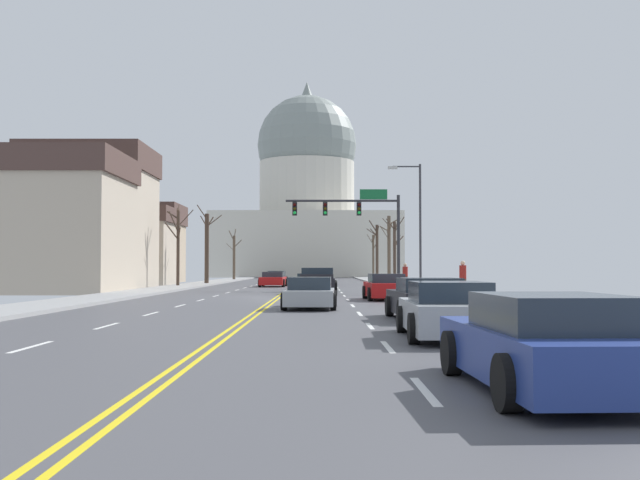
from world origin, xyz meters
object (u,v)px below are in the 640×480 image
object	(u,v)px
sedan_near_03	(311,294)
sedan_oncoming_01	(277,278)
sedan_near_00	(311,283)
sedan_near_02	(387,287)
street_lamp_right	(417,216)
pickup_truck_near_01	(318,282)
signal_gantry	(359,217)
bicycle_parked	(433,288)
sedan_near_05	(449,311)
pedestrian_01	(464,276)
sedan_oncoming_00	(274,280)
pedestrian_00	(406,275)
sedan_near_06	(547,345)
sedan_near_04	(428,299)

from	to	relation	value
sedan_near_03	sedan_oncoming_01	bearing A→B (deg)	95.10
sedan_near_00	sedan_near_02	size ratio (longest dim) A/B	1.08
street_lamp_right	sedan_near_02	xyz separation A→B (m)	(-2.62, -8.93, -4.04)
pickup_truck_near_01	sedan_near_03	bearing A→B (deg)	-90.85
signal_gantry	bicycle_parked	bearing A→B (deg)	-75.09
sedan_near_05	bicycle_parked	xyz separation A→B (m)	(3.07, 22.64, -0.11)
street_lamp_right	sedan_near_02	size ratio (longest dim) A/B	1.75
pickup_truck_near_01	pedestrian_01	distance (m)	9.59
sedan_near_05	sedan_oncoming_00	xyz separation A→B (m)	(-6.59, 43.54, -0.03)
sedan_near_05	sedan_oncoming_01	size ratio (longest dim) A/B	1.00
street_lamp_right	sedan_near_05	xyz separation A→B (m)	(-2.95, -28.21, -4.05)
street_lamp_right	bicycle_parked	world-z (taller)	street_lamp_right
sedan_near_00	sedan_near_02	world-z (taller)	sedan_near_02
sedan_near_05	bicycle_parked	world-z (taller)	sedan_near_05
sedan_near_03	pedestrian_00	distance (m)	20.41
street_lamp_right	sedan_near_03	size ratio (longest dim) A/B	1.71
sedan_near_06	sedan_oncoming_00	distance (m)	51.02
sedan_near_05	pedestrian_01	world-z (taller)	pedestrian_01
signal_gantry	sedan_near_04	size ratio (longest dim) A/B	1.81
pickup_truck_near_01	sedan_near_06	size ratio (longest dim) A/B	1.17
sedan_near_00	pickup_truck_near_01	distance (m)	5.44
sedan_near_04	sedan_near_05	xyz separation A→B (m)	(-0.39, -5.95, 0.00)
sedan_near_06	sedan_near_02	bearing A→B (deg)	89.36
sedan_near_03	sedan_near_00	bearing A→B (deg)	90.69
sedan_oncoming_00	pedestrian_01	size ratio (longest dim) A/B	2.60
sedan_near_00	sedan_near_06	size ratio (longest dim) A/B	1.02
street_lamp_right	sedan_near_05	bearing A→B (deg)	-95.97
bicycle_parked	sedan_oncoming_01	bearing A→B (deg)	108.05
sedan_near_02	sedan_near_06	xyz separation A→B (m)	(-0.29, -26.33, -0.01)
sedan_near_03	bicycle_parked	distance (m)	12.49
street_lamp_right	pickup_truck_near_01	xyz separation A→B (m)	(-5.93, -1.72, -3.94)
sedan_near_03	signal_gantry	bearing A→B (deg)	82.65
sedan_near_00	sedan_near_05	distance (m)	32.09
signal_gantry	bicycle_parked	xyz separation A→B (m)	(3.28, -12.33, -4.57)
sedan_near_03	sedan_near_04	distance (m)	6.89
sedan_near_00	sedan_near_06	world-z (taller)	sedan_near_06
sedan_near_00	sedan_near_05	xyz separation A→B (m)	(3.44, -31.91, 0.04)
pickup_truck_near_01	pedestrian_00	distance (m)	7.47
signal_gantry	pedestrian_00	world-z (taller)	signal_gantry
street_lamp_right	pedestrian_01	xyz separation A→B (m)	(1.24, -8.07, -3.53)
sedan_near_02	sedan_near_03	size ratio (longest dim) A/B	0.98
pedestrian_01	sedan_oncoming_01	bearing A→B (deg)	108.53
pedestrian_00	sedan_near_02	bearing A→B (deg)	-100.84
signal_gantry	sedan_near_02	distance (m)	16.31
street_lamp_right	pickup_truck_near_01	distance (m)	7.33
street_lamp_right	sedan_near_04	bearing A→B (deg)	-96.56
signal_gantry	sedan_oncoming_01	world-z (taller)	signal_gantry
sedan_near_00	sedan_near_05	size ratio (longest dim) A/B	1.05
sedan_near_03	sedan_near_06	distance (m)	19.16
sedan_oncoming_00	pedestrian_01	bearing A→B (deg)	-65.25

